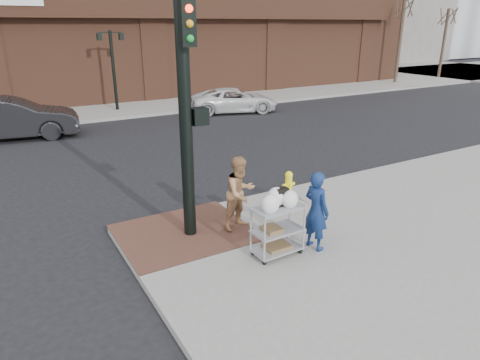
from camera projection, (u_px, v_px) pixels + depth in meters
ground at (228, 249)px, 8.96m from camera, size 220.00×220.00×0.00m
sidewalk_far at (182, 73)px, 40.82m from camera, size 65.00×36.00×0.15m
brick_curb_ramp at (184, 232)px, 9.36m from camera, size 2.80×2.40×0.01m
bare_tree_b at (449, 7)px, 34.94m from camera, size 1.80×1.80×6.70m
lamp_post at (113, 62)px, 22.00m from camera, size 1.32×0.22×4.00m
traffic_signal_pole at (187, 111)px, 8.40m from camera, size 0.61×0.51×5.00m
woman_blue at (316, 211)px, 8.47m from camera, size 0.46×0.64×1.64m
pedestrian_tan at (240, 193)px, 9.33m from camera, size 0.93×0.80×1.65m
sedan_dark at (11, 119)px, 17.27m from camera, size 5.36×2.61×1.69m
minivan_white at (234, 100)px, 22.73m from camera, size 5.00×3.42×1.27m
utility_cart at (278, 226)px, 8.27m from camera, size 1.01×0.59×1.37m
fire_hydrant at (288, 185)px, 11.02m from camera, size 0.36×0.25×0.77m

